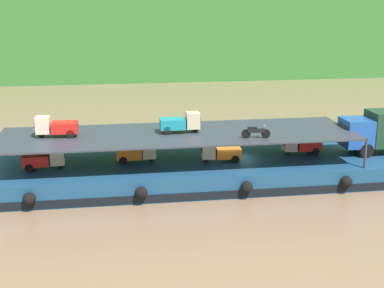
% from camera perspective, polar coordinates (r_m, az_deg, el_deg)
% --- Properties ---
extents(ground_plane, '(400.00, 400.00, 0.00)m').
position_cam_1_polar(ground_plane, '(38.26, 4.25, -3.74)').
color(ground_plane, '#7F664C').
extents(cargo_barge, '(33.37, 8.47, 1.50)m').
position_cam_1_polar(cargo_barge, '(37.99, 4.29, -2.68)').
color(cargo_barge, navy).
rests_on(cargo_barge, ground).
extents(cargo_rack, '(24.17, 7.04, 2.00)m').
position_cam_1_polar(cargo_rack, '(36.63, -1.44, 1.06)').
color(cargo_rack, '#2D333D').
rests_on(cargo_rack, cargo_barge).
extents(mini_truck_lower_stern, '(2.79, 1.28, 1.38)m').
position_cam_1_polar(mini_truck_lower_stern, '(36.61, -15.42, -1.52)').
color(mini_truck_lower_stern, red).
rests_on(mini_truck_lower_stern, cargo_barge).
extents(mini_truck_lower_aft, '(2.76, 1.24, 1.38)m').
position_cam_1_polar(mini_truck_lower_aft, '(37.02, -5.87, -0.87)').
color(mini_truck_lower_aft, orange).
rests_on(mini_truck_lower_aft, cargo_barge).
extents(mini_truck_lower_mid, '(2.79, 1.28, 1.38)m').
position_cam_1_polar(mini_truck_lower_mid, '(36.97, 3.01, -0.83)').
color(mini_truck_lower_mid, orange).
rests_on(mini_truck_lower_mid, cargo_barge).
extents(mini_truck_lower_fore, '(2.76, 1.23, 1.38)m').
position_cam_1_polar(mini_truck_lower_fore, '(39.63, 11.48, -0.03)').
color(mini_truck_lower_fore, red).
rests_on(mini_truck_lower_fore, cargo_barge).
extents(mini_truck_upper_stern, '(2.77, 1.25, 1.38)m').
position_cam_1_polar(mini_truck_upper_stern, '(36.65, -14.27, 1.81)').
color(mini_truck_upper_stern, red).
rests_on(mini_truck_upper_stern, cargo_rack).
extents(mini_truck_upper_mid, '(2.75, 1.22, 1.38)m').
position_cam_1_polar(mini_truck_upper_mid, '(36.69, -1.21, 2.29)').
color(mini_truck_upper_mid, teal).
rests_on(mini_truck_upper_mid, cargo_rack).
extents(motorcycle_upper_port, '(1.89, 0.55, 0.87)m').
position_cam_1_polar(motorcycle_upper_port, '(35.45, 6.79, 1.30)').
color(motorcycle_upper_port, black).
rests_on(motorcycle_upper_port, cargo_rack).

